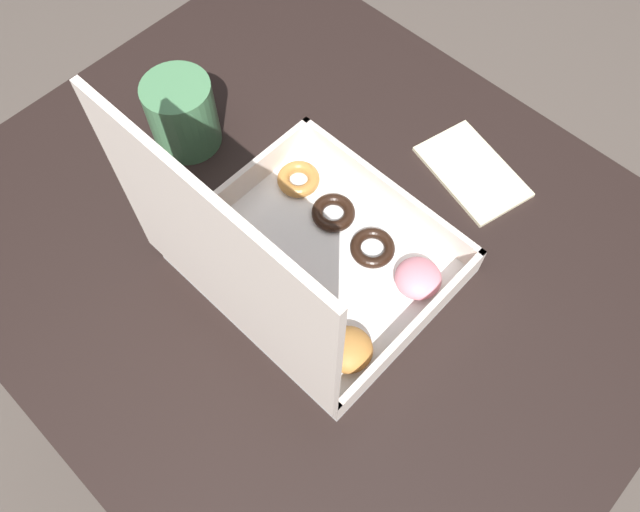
# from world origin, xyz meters

# --- Properties ---
(ground_plane) EXTENTS (8.00, 8.00, 0.00)m
(ground_plane) POSITION_xyz_m (0.00, 0.00, 0.00)
(ground_plane) COLOR #564C44
(dining_table) EXTENTS (0.91, 0.77, 0.73)m
(dining_table) POSITION_xyz_m (0.00, 0.00, 0.61)
(dining_table) COLOR black
(dining_table) RESTS_ON ground_plane
(donut_box) EXTENTS (0.30, 0.27, 0.32)m
(donut_box) POSITION_xyz_m (-0.04, 0.06, 0.80)
(donut_box) COLOR white
(donut_box) RESTS_ON dining_table
(coffee_mug) EXTENTS (0.09, 0.09, 0.10)m
(coffee_mug) POSITION_xyz_m (0.24, -0.00, 0.78)
(coffee_mug) COLOR #4C8456
(coffee_mug) RESTS_ON dining_table
(paper_napkin) EXTENTS (0.17, 0.13, 0.01)m
(paper_napkin) POSITION_xyz_m (-0.09, -0.23, 0.73)
(paper_napkin) COLOR beige
(paper_napkin) RESTS_ON dining_table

